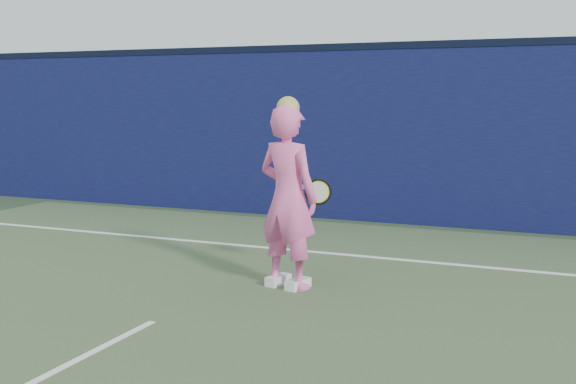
% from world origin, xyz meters
% --- Properties ---
extents(ground, '(80.00, 80.00, 0.00)m').
position_xyz_m(ground, '(0.00, 0.00, 0.00)').
color(ground, '#2B4229').
rests_on(ground, ground).
extents(backstop_wall, '(24.00, 0.40, 2.50)m').
position_xyz_m(backstop_wall, '(0.00, 6.50, 1.25)').
color(backstop_wall, '#0D0F3C').
rests_on(backstop_wall, ground).
extents(wall_cap, '(24.00, 0.42, 0.10)m').
position_xyz_m(wall_cap, '(0.00, 6.50, 2.55)').
color(wall_cap, black).
rests_on(wall_cap, backstop_wall).
extents(player, '(0.73, 0.57, 1.84)m').
position_xyz_m(player, '(0.59, 2.45, 0.89)').
color(player, pink).
rests_on(player, ground).
extents(racket, '(0.51, 0.15, 0.27)m').
position_xyz_m(racket, '(0.69, 2.93, 0.87)').
color(racket, black).
rests_on(racket, ground).
extents(court_lines, '(11.00, 12.04, 0.01)m').
position_xyz_m(court_lines, '(0.00, -0.33, 0.01)').
color(court_lines, white).
rests_on(court_lines, court_surface).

